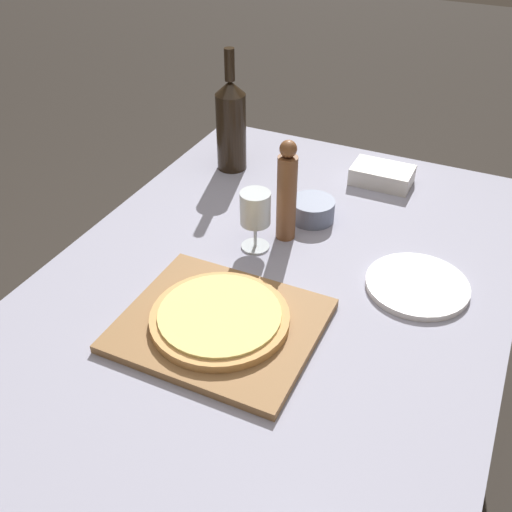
{
  "coord_description": "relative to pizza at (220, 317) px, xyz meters",
  "views": [
    {
      "loc": [
        0.4,
        -0.91,
        1.55
      ],
      "look_at": [
        -0.04,
        0.04,
        0.78
      ],
      "focal_mm": 42.0,
      "sensor_mm": 36.0,
      "label": 1
    }
  ],
  "objects": [
    {
      "name": "small_bowl",
      "position": [
        0.02,
        0.46,
        -0.0
      ],
      "size": [
        0.11,
        0.11,
        0.05
      ],
      "color": "slate",
      "rests_on": "dining_table"
    },
    {
      "name": "pizza",
      "position": [
        0.0,
        0.0,
        0.0
      ],
      "size": [
        0.28,
        0.28,
        0.02
      ],
      "color": "tan",
      "rests_on": "cutting_board"
    },
    {
      "name": "dinner_plate",
      "position": [
        0.33,
        0.3,
        -0.02
      ],
      "size": [
        0.22,
        0.22,
        0.01
      ],
      "color": "white",
      "rests_on": "dining_table"
    },
    {
      "name": "cutting_board",
      "position": [
        0.0,
        -0.0,
        -0.02
      ],
      "size": [
        0.38,
        0.33,
        0.02
      ],
      "color": "olive",
      "rests_on": "dining_table"
    },
    {
      "name": "wine_bottle",
      "position": [
        -0.29,
        0.62,
        0.11
      ],
      "size": [
        0.08,
        0.08,
        0.35
      ],
      "color": "black",
      "rests_on": "dining_table"
    },
    {
      "name": "food_container",
      "position": [
        0.13,
        0.72,
        -0.01
      ],
      "size": [
        0.16,
        0.11,
        0.05
      ],
      "color": "beige",
      "rests_on": "dining_table"
    },
    {
      "name": "dining_table",
      "position": [
        0.04,
        0.14,
        -0.11
      ],
      "size": [
        1.0,
        1.52,
        0.72
      ],
      "color": "#9393A8",
      "rests_on": "ground_plane"
    },
    {
      "name": "wine_glass",
      "position": [
        -0.06,
        0.28,
        0.07
      ],
      "size": [
        0.07,
        0.07,
        0.15
      ],
      "color": "silver",
      "rests_on": "dining_table"
    },
    {
      "name": "pepper_mill",
      "position": [
        -0.01,
        0.36,
        0.09
      ],
      "size": [
        0.05,
        0.05,
        0.25
      ],
      "color": "brown",
      "rests_on": "dining_table"
    },
    {
      "name": "ground_plane",
      "position": [
        0.04,
        0.14,
        -0.75
      ],
      "size": [
        12.0,
        12.0,
        0.0
      ],
      "primitive_type": "plane",
      "color": "#2D2823"
    }
  ]
}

